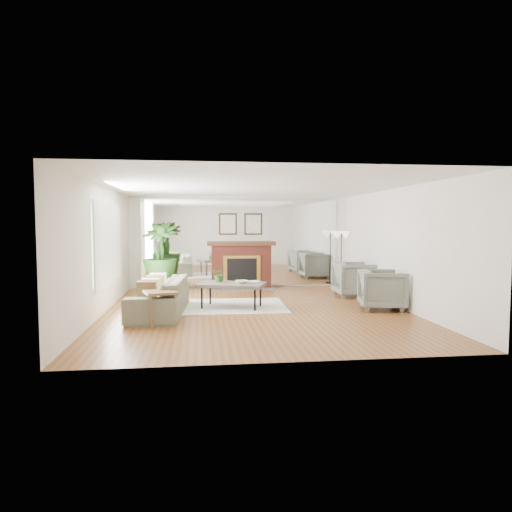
{
  "coord_description": "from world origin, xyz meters",
  "views": [
    {
      "loc": [
        -1.1,
        -9.07,
        1.75
      ],
      "look_at": [
        0.08,
        0.6,
        1.07
      ],
      "focal_mm": 32.0,
      "sensor_mm": 36.0,
      "label": 1
    }
  ],
  "objects": [
    {
      "name": "floor_lamp",
      "position": [
        2.7,
        2.92,
        1.33
      ],
      "size": [
        0.51,
        0.28,
        1.56
      ],
      "color": "black",
      "rests_on": "ground"
    },
    {
      "name": "fireplace",
      "position": [
        0.0,
        3.26,
        0.66
      ],
      "size": [
        1.85,
        0.83,
        2.05
      ],
      "color": "maroon",
      "rests_on": "ground"
    },
    {
      "name": "coffee_table",
      "position": [
        -0.47,
        0.27,
        0.49
      ],
      "size": [
        1.51,
        1.17,
        0.53
      ],
      "rotation": [
        0.0,
        0.0,
        -0.33
      ],
      "color": "#585046",
      "rests_on": "ground"
    },
    {
      "name": "wall_back",
      "position": [
        0.0,
        3.49,
        1.25
      ],
      "size": [
        6.0,
        0.02,
        2.5
      ],
      "primitive_type": "cube",
      "color": "white",
      "rests_on": "ground"
    },
    {
      "name": "sofa",
      "position": [
        -1.9,
        -0.12,
        0.35
      ],
      "size": [
        1.08,
        2.42,
        0.69
      ],
      "primitive_type": "imported",
      "rotation": [
        0.0,
        0.0,
        -1.64
      ],
      "color": "gray",
      "rests_on": "ground"
    },
    {
      "name": "book",
      "position": [
        -0.06,
        0.36,
        0.54
      ],
      "size": [
        0.29,
        0.32,
        0.02
      ],
      "primitive_type": "imported",
      "rotation": [
        0.0,
        0.0,
        0.45
      ],
      "color": "olive",
      "rests_on": "coffee_table"
    },
    {
      "name": "armchair_front",
      "position": [
        2.6,
        -0.18,
        0.41
      ],
      "size": [
        1.06,
        1.04,
        0.82
      ],
      "primitive_type": "imported",
      "rotation": [
        0.0,
        0.0,
        1.37
      ],
      "color": "slate",
      "rests_on": "ground"
    },
    {
      "name": "window_panel",
      "position": [
        -2.96,
        0.4,
        1.35
      ],
      "size": [
        0.04,
        2.4,
        1.5
      ],
      "primitive_type": "cube",
      "color": "#B2E09E",
      "rests_on": "wall_left"
    },
    {
      "name": "side_table",
      "position": [
        -1.8,
        -1.1,
        0.5
      ],
      "size": [
        0.65,
        0.65,
        0.59
      ],
      "rotation": [
        0.0,
        0.0,
        0.29
      ],
      "color": "olive",
      "rests_on": "ground"
    },
    {
      "name": "wall_left",
      "position": [
        -2.99,
        0.0,
        1.25
      ],
      "size": [
        0.02,
        7.0,
        2.5
      ],
      "primitive_type": "cube",
      "color": "white",
      "rests_on": "ground"
    },
    {
      "name": "mirror_panel",
      "position": [
        0.0,
        3.47,
        1.25
      ],
      "size": [
        5.4,
        0.04,
        2.4
      ],
      "primitive_type": "cube",
      "color": "silver",
      "rests_on": "wall_back"
    },
    {
      "name": "potted_ficus",
      "position": [
        -2.09,
        2.38,
        0.96
      ],
      "size": [
        1.06,
        1.06,
        1.8
      ],
      "color": "#2A241E",
      "rests_on": "ground"
    },
    {
      "name": "area_rug",
      "position": [
        -0.61,
        0.47,
        0.01
      ],
      "size": [
        2.62,
        1.91,
        0.03
      ],
      "primitive_type": "cube",
      "rotation": [
        0.0,
        0.0,
        -0.03
      ],
      "color": "white",
      "rests_on": "ground"
    },
    {
      "name": "tabletop_plant",
      "position": [
        -0.71,
        0.49,
        0.7
      ],
      "size": [
        0.36,
        0.33,
        0.33
      ],
      "primitive_type": "imported",
      "rotation": [
        0.0,
        0.0,
        -0.26
      ],
      "color": "#2D5820",
      "rests_on": "coffee_table"
    },
    {
      "name": "ground",
      "position": [
        0.0,
        0.0,
        0.0
      ],
      "size": [
        7.0,
        7.0,
        0.0
      ],
      "primitive_type": "plane",
      "color": "brown",
      "rests_on": "ground"
    },
    {
      "name": "wall_right",
      "position": [
        2.99,
        0.0,
        1.25
      ],
      "size": [
        0.02,
        7.0,
        2.5
      ],
      "primitive_type": "cube",
      "color": "white",
      "rests_on": "ground"
    },
    {
      "name": "fruit_bowl",
      "position": [
        -0.27,
        0.18,
        0.56
      ],
      "size": [
        0.29,
        0.29,
        0.06
      ],
      "primitive_type": "imported",
      "rotation": [
        0.0,
        0.0,
        0.16
      ],
      "color": "olive",
      "rests_on": "coffee_table"
    },
    {
      "name": "armchair_back",
      "position": [
        2.6,
        1.55,
        0.42
      ],
      "size": [
        0.94,
        0.91,
        0.83
      ],
      "primitive_type": "imported",
      "rotation": [
        0.0,
        0.0,
        1.54
      ],
      "color": "slate",
      "rests_on": "ground"
    }
  ]
}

